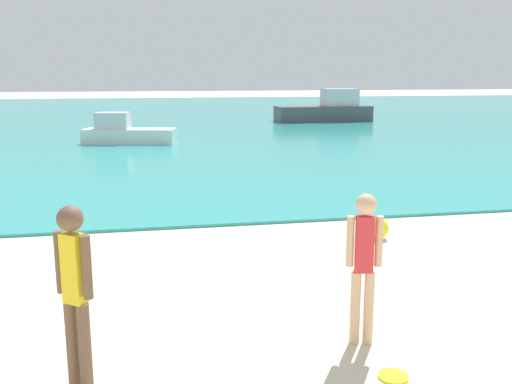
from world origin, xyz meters
TOP-DOWN VIEW (x-y plane):
  - water at (0.00, 41.56)m, footprint 160.00×60.00m
  - person_standing at (0.60, 6.52)m, footprint 0.37×0.22m
  - frisbee at (0.64, 5.77)m, footprint 0.29×0.29m
  - person_distant at (-2.28, 6.14)m, footprint 0.34×0.28m
  - boat_near at (-2.35, 25.12)m, footprint 3.90×2.02m
  - boat_far at (9.28, 34.23)m, footprint 5.76×1.97m
  - beach_ball at (2.38, 10.24)m, footprint 0.38×0.38m

SIDE VIEW (x-z plane):
  - frisbee at x=0.64m, z-range 0.00..0.03m
  - water at x=0.00m, z-range 0.00..0.06m
  - beach_ball at x=2.38m, z-range 0.00..0.38m
  - boat_near at x=-2.35m, z-range -0.14..1.13m
  - boat_far at x=9.28m, z-range -0.24..1.71m
  - person_standing at x=0.60m, z-range 0.11..1.77m
  - person_distant at x=-2.28m, z-range 0.12..1.87m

